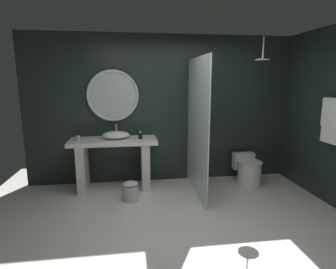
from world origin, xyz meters
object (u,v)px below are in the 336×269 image
object	(u,v)px
vessel_sink	(116,135)
round_wall_mirror	(113,96)
rain_shower_head	(263,58)
hanging_bathrobe	(335,119)
soap_dispenser	(140,136)
tumbler_cup	(78,138)
toilet	(248,170)
waste_bin	(131,191)

from	to	relation	value
vessel_sink	round_wall_mirror	distance (m)	0.68
rain_shower_head	hanging_bathrobe	bearing A→B (deg)	-52.10
vessel_sink	hanging_bathrobe	size ratio (longest dim) A/B	0.65
round_wall_mirror	soap_dispenser	bearing A→B (deg)	-36.49
vessel_sink	rain_shower_head	world-z (taller)	rain_shower_head
round_wall_mirror	rain_shower_head	distance (m)	2.54
hanging_bathrobe	soap_dispenser	bearing A→B (deg)	158.22
tumbler_cup	toilet	xyz separation A→B (m)	(2.89, -0.04, -0.66)
soap_dispenser	round_wall_mirror	xyz separation A→B (m)	(-0.44, 0.33, 0.64)
rain_shower_head	waste_bin	bearing A→B (deg)	-172.07
soap_dispenser	toilet	xyz separation A→B (m)	(1.89, -0.06, -0.67)
soap_dispenser	toilet	distance (m)	2.01
hanging_bathrobe	toilet	size ratio (longest dim) A/B	1.19
tumbler_cup	waste_bin	world-z (taller)	tumbler_cup
vessel_sink	tumbler_cup	xyz separation A→B (m)	(-0.59, -0.10, -0.02)
round_wall_mirror	waste_bin	bearing A→B (deg)	-72.23
rain_shower_head	tumbler_cup	bearing A→B (deg)	176.73
vessel_sink	waste_bin	distance (m)	0.98
waste_bin	hanging_bathrobe	bearing A→B (deg)	-11.52
tumbler_cup	rain_shower_head	size ratio (longest dim) A/B	0.23
tumbler_cup	waste_bin	distance (m)	1.20
rain_shower_head	toilet	size ratio (longest dim) A/B	0.63
waste_bin	rain_shower_head	bearing A→B (deg)	7.93
vessel_sink	soap_dispenser	size ratio (longest dim) A/B	3.48
rain_shower_head	waste_bin	world-z (taller)	rain_shower_head
hanging_bathrobe	toilet	world-z (taller)	hanging_bathrobe
tumbler_cup	toilet	distance (m)	2.96
soap_dispenser	waste_bin	size ratio (longest dim) A/B	0.42
soap_dispenser	vessel_sink	bearing A→B (deg)	167.79
round_wall_mirror	hanging_bathrobe	world-z (taller)	round_wall_mirror
soap_dispenser	hanging_bathrobe	world-z (taller)	hanging_bathrobe
vessel_sink	hanging_bathrobe	distance (m)	3.28
rain_shower_head	hanging_bathrobe	distance (m)	1.42
tumbler_cup	rain_shower_head	world-z (taller)	rain_shower_head
tumbler_cup	round_wall_mirror	size ratio (longest dim) A/B	0.10
soap_dispenser	hanging_bathrobe	distance (m)	2.88
round_wall_mirror	tumbler_cup	bearing A→B (deg)	-148.42
hanging_bathrobe	rain_shower_head	bearing A→B (deg)	127.90
round_wall_mirror	waste_bin	xyz separation A→B (m)	(0.26, -0.81, -1.41)
hanging_bathrobe	round_wall_mirror	bearing A→B (deg)	155.85
tumbler_cup	hanging_bathrobe	distance (m)	3.81
vessel_sink	tumbler_cup	bearing A→B (deg)	-170.53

